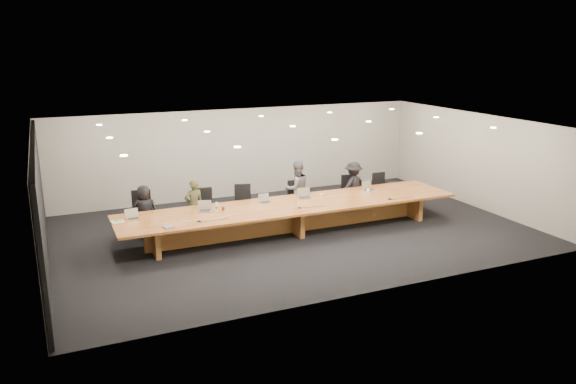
% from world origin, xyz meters
% --- Properties ---
extents(ground, '(12.00, 12.00, 0.00)m').
position_xyz_m(ground, '(0.00, 0.00, 0.00)').
color(ground, black).
rests_on(ground, ground).
extents(back_wall, '(12.00, 0.02, 2.80)m').
position_xyz_m(back_wall, '(0.00, 4.00, 1.40)').
color(back_wall, beige).
rests_on(back_wall, ground).
extents(left_wall_panel, '(0.08, 7.84, 2.74)m').
position_xyz_m(left_wall_panel, '(-5.94, 0.00, 1.37)').
color(left_wall_panel, black).
rests_on(left_wall_panel, ground).
extents(conference_table, '(9.00, 1.80, 0.75)m').
position_xyz_m(conference_table, '(0.00, 0.00, 0.52)').
color(conference_table, brown).
rests_on(conference_table, ground).
extents(chair_far_left, '(0.65, 0.65, 1.16)m').
position_xyz_m(chair_far_left, '(-3.60, 1.34, 0.58)').
color(chair_far_left, black).
rests_on(chair_far_left, ground).
extents(chair_left, '(0.59, 0.59, 1.07)m').
position_xyz_m(chair_left, '(-1.98, 1.23, 0.54)').
color(chair_left, black).
rests_on(chair_left, ground).
extents(chair_mid_left, '(0.67, 0.67, 1.06)m').
position_xyz_m(chair_mid_left, '(-0.92, 1.25, 0.53)').
color(chair_mid_left, black).
rests_on(chair_mid_left, ground).
extents(chair_mid_right, '(0.55, 0.55, 1.03)m').
position_xyz_m(chair_mid_right, '(0.69, 1.20, 0.52)').
color(chair_mid_right, black).
rests_on(chair_mid_right, ground).
extents(chair_right, '(0.63, 0.63, 1.01)m').
position_xyz_m(chair_right, '(2.42, 1.28, 0.50)').
color(chair_right, black).
rests_on(chair_right, ground).
extents(chair_far_right, '(0.52, 0.52, 1.01)m').
position_xyz_m(chair_far_right, '(3.47, 1.16, 0.51)').
color(chair_far_right, black).
rests_on(chair_far_right, ground).
extents(person_a, '(0.65, 0.43, 1.33)m').
position_xyz_m(person_a, '(-3.57, 1.19, 0.67)').
color(person_a, black).
rests_on(person_a, ground).
extents(person_b, '(0.52, 0.36, 1.37)m').
position_xyz_m(person_b, '(-2.31, 1.13, 0.69)').
color(person_b, '#3A3A20').
rests_on(person_b, ground).
extents(person_c, '(0.81, 0.65, 1.59)m').
position_xyz_m(person_c, '(0.70, 1.27, 0.79)').
color(person_c, '#5B5B5E').
rests_on(person_c, ground).
extents(person_d, '(1.01, 0.71, 1.43)m').
position_xyz_m(person_d, '(2.48, 1.16, 0.71)').
color(person_d, black).
rests_on(person_d, ground).
extents(laptop_a, '(0.35, 0.28, 0.25)m').
position_xyz_m(laptop_a, '(-3.98, 0.32, 0.87)').
color(laptop_a, beige).
rests_on(laptop_a, conference_table).
extents(laptop_b, '(0.39, 0.33, 0.26)m').
position_xyz_m(laptop_b, '(-2.26, 0.28, 0.88)').
color(laptop_b, '#C3AF95').
rests_on(laptop_b, conference_table).
extents(laptop_c, '(0.34, 0.27, 0.24)m').
position_xyz_m(laptop_c, '(-0.59, 0.38, 0.87)').
color(laptop_c, '#BCA78F').
rests_on(laptop_c, conference_table).
extents(laptop_d, '(0.39, 0.31, 0.27)m').
position_xyz_m(laptop_d, '(0.53, 0.39, 0.89)').
color(laptop_d, tan).
rests_on(laptop_d, conference_table).
extents(laptop_e, '(0.36, 0.29, 0.26)m').
position_xyz_m(laptop_e, '(2.56, 0.42, 0.88)').
color(laptop_e, '#B8AE8D').
rests_on(laptop_e, conference_table).
extents(water_bottle, '(0.08, 0.08, 0.23)m').
position_xyz_m(water_bottle, '(-2.00, 0.13, 0.86)').
color(water_bottle, silver).
rests_on(water_bottle, conference_table).
extents(amber_mug, '(0.09, 0.09, 0.09)m').
position_xyz_m(amber_mug, '(-1.81, 0.19, 0.80)').
color(amber_mug, brown).
rests_on(amber_mug, conference_table).
extents(paper_cup_near, '(0.09, 0.09, 0.10)m').
position_xyz_m(paper_cup_near, '(0.98, 0.30, 0.80)').
color(paper_cup_near, silver).
rests_on(paper_cup_near, conference_table).
extents(paper_cup_far, '(0.09, 0.09, 0.10)m').
position_xyz_m(paper_cup_far, '(2.39, 0.21, 0.80)').
color(paper_cup_far, silver).
rests_on(paper_cup_far, conference_table).
extents(notepad, '(0.32, 0.27, 0.02)m').
position_xyz_m(notepad, '(-4.35, 0.26, 0.76)').
color(notepad, white).
rests_on(notepad, conference_table).
extents(lime_gadget, '(0.17, 0.13, 0.02)m').
position_xyz_m(lime_gadget, '(-4.33, 0.27, 0.78)').
color(lime_gadget, green).
rests_on(lime_gadget, notepad).
extents(av_box, '(0.25, 0.20, 0.03)m').
position_xyz_m(av_box, '(-3.34, -0.62, 0.77)').
color(av_box, '#B6B7BB').
rests_on(av_box, conference_table).
extents(mic_left, '(0.14, 0.14, 0.03)m').
position_xyz_m(mic_left, '(-2.60, -0.48, 0.77)').
color(mic_left, black).
rests_on(mic_left, conference_table).
extents(mic_center, '(0.14, 0.14, 0.03)m').
position_xyz_m(mic_center, '(0.01, -0.40, 0.76)').
color(mic_center, black).
rests_on(mic_center, conference_table).
extents(mic_right, '(0.15, 0.15, 0.03)m').
position_xyz_m(mic_right, '(2.55, -0.63, 0.77)').
color(mic_right, black).
rests_on(mic_right, conference_table).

